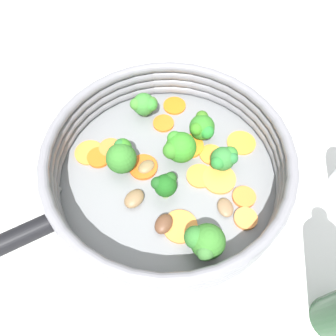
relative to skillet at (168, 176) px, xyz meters
name	(u,v)px	position (x,y,z in m)	size (l,w,h in m)	color
ground_plane	(168,179)	(0.00, 0.00, -0.01)	(4.00, 4.00, 0.00)	silver
skillet	(168,176)	(0.00, 0.00, 0.00)	(0.32, 0.32, 0.02)	gray
skillet_rim_wall	(168,162)	(0.00, 0.00, 0.04)	(0.34, 0.34, 0.06)	gray
skillet_rivet_left	(59,190)	(-0.07, 0.14, 0.01)	(0.01, 0.01, 0.01)	gray
skillet_rivet_right	(81,247)	(-0.13, 0.08, 0.01)	(0.01, 0.01, 0.01)	gray
carrot_slice_0	(100,155)	(0.00, 0.11, 0.01)	(0.03, 0.03, 0.01)	orange
carrot_slice_1	(89,153)	(0.01, 0.12, 0.01)	(0.04, 0.04, 0.00)	orange
carrot_slice_2	(244,197)	(-0.01, -0.11, 0.01)	(0.03, 0.03, 0.01)	orange
carrot_slice_3	(200,176)	(0.01, -0.05, 0.01)	(0.04, 0.04, 0.00)	orange
carrot_slice_4	(163,123)	(0.09, 0.03, 0.01)	(0.03, 0.03, 0.00)	orange
carrot_slice_5	(211,154)	(0.05, -0.06, 0.01)	(0.04, 0.04, 0.00)	orange
carrot_slice_6	(246,218)	(-0.04, -0.12, 0.01)	(0.03, 0.03, 0.01)	#F68D42
carrot_slice_7	(241,143)	(0.08, -0.10, 0.01)	(0.04, 0.04, 0.00)	orange
carrot_slice_8	(190,146)	(0.05, -0.02, 0.01)	(0.04, 0.04, 0.01)	orange
carrot_slice_9	(180,226)	(-0.08, -0.04, 0.01)	(0.05, 0.05, 0.01)	#F3903D
carrot_slice_10	(143,168)	(0.00, 0.04, 0.01)	(0.04, 0.04, 0.01)	orange
carrot_slice_11	(110,148)	(0.02, 0.10, 0.01)	(0.03, 0.03, 0.01)	orange
carrot_slice_12	(219,179)	(0.01, -0.07, 0.01)	(0.05, 0.05, 0.01)	#F2993F
carrot_slice_13	(175,106)	(0.13, 0.02, 0.01)	(0.04, 0.04, 0.00)	orange
broccoli_floret_0	(205,241)	(-0.10, -0.07, 0.04)	(0.05, 0.05, 0.05)	#7A9D52
broccoli_floret_1	(224,159)	(0.03, -0.07, 0.03)	(0.04, 0.04, 0.04)	#87B467
broccoli_floret_2	(179,147)	(0.03, -0.01, 0.04)	(0.05, 0.05, 0.05)	#84AD61
broccoli_floret_3	(165,185)	(-0.03, 0.00, 0.04)	(0.03, 0.03, 0.04)	#89AE66
broccoli_floret_4	(202,127)	(0.07, -0.03, 0.03)	(0.04, 0.04, 0.04)	#6F9956
broccoli_floret_5	(145,104)	(0.10, 0.06, 0.03)	(0.04, 0.04, 0.04)	#8EAD6A
broccoli_floret_6	(121,156)	(0.00, 0.07, 0.04)	(0.05, 0.04, 0.05)	#6B975B
mushroom_piece_0	(146,168)	(0.00, 0.03, 0.01)	(0.03, 0.02, 0.01)	olive
mushroom_piece_1	(225,207)	(-0.04, -0.09, 0.01)	(0.03, 0.02, 0.01)	olive
mushroom_piece_2	(164,224)	(-0.08, -0.01, 0.02)	(0.03, 0.02, 0.01)	brown
mushroom_piece_3	(134,199)	(-0.05, 0.03, 0.02)	(0.03, 0.02, 0.01)	olive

